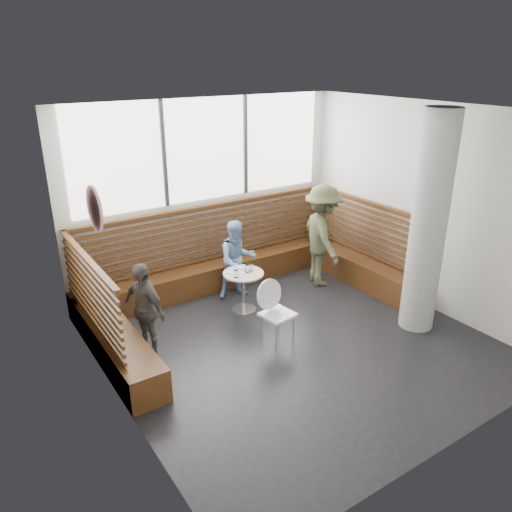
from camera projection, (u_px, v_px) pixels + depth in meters
room at (298, 237)px, 6.52m from camera, size 5.00×5.00×3.20m
booth at (231, 274)px, 8.33m from camera, size 5.00×2.50×1.44m
concrete_column at (429, 225)px, 7.00m from camera, size 0.50×0.50×3.20m
wall_art at (94, 209)px, 5.30m from camera, size 0.03×0.50×0.50m
cafe_table at (243, 284)px, 7.85m from camera, size 0.64×0.64×0.66m
cafe_chair at (275, 307)px, 6.98m from camera, size 0.44×0.43×0.92m
adult_man at (322, 236)px, 8.65m from camera, size 1.00×1.31×1.80m
child_back at (237, 260)px, 8.27m from camera, size 0.73×0.62×1.33m
child_left at (144, 309)px, 6.67m from camera, size 0.54×0.84×1.32m
plate_near at (233, 272)px, 7.79m from camera, size 0.18×0.18×0.01m
plate_far at (243, 267)px, 7.96m from camera, size 0.20×0.20×0.01m
glass_left at (236, 274)px, 7.60m from camera, size 0.07×0.07×0.11m
glass_mid at (248, 268)px, 7.78m from camera, size 0.08×0.08×0.12m
glass_right at (251, 267)px, 7.85m from camera, size 0.07×0.07×0.11m
menu_card at (254, 276)px, 7.65m from camera, size 0.22×0.18×0.00m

